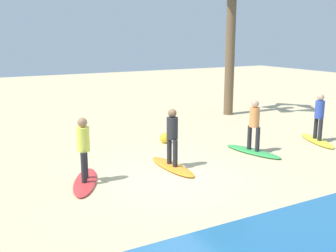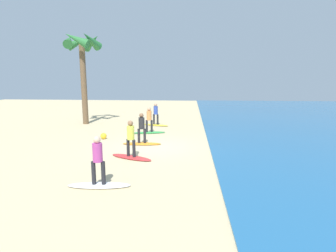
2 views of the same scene
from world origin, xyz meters
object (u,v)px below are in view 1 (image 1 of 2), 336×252
at_px(surfboard_yellow, 317,141).
at_px(surfer_green, 254,122).
at_px(beach_ball, 165,138).
at_px(surfboard_green, 253,151).
at_px(surfboard_red, 85,182).
at_px(surfer_yellow, 319,113).
at_px(surfboard_orange, 172,166).
at_px(surfer_red, 83,145).
at_px(surfer_orange, 172,133).

xyz_separation_m(surfboard_yellow, surfer_green, (2.92, -0.05, 0.99)).
relative_size(surfer_green, beach_ball, 4.49).
xyz_separation_m(surfboard_green, surfboard_red, (5.62, 0.04, 0.00)).
relative_size(surfboard_yellow, surfboard_green, 1.00).
relative_size(surfer_yellow, surfer_green, 1.00).
bearing_deg(surfer_yellow, surfboard_orange, 0.06).
xyz_separation_m(surfer_red, beach_ball, (-3.69, -2.49, -0.85)).
height_order(surfboard_green, surfboard_red, same).
relative_size(surfer_green, surfboard_orange, 0.78).
distance_m(surfboard_yellow, surfer_red, 8.60).
height_order(surfer_yellow, surfboard_orange, surfer_yellow).
distance_m(surfboard_green, beach_ball, 3.13).
height_order(surfboard_red, surfer_red, surfer_red).
relative_size(surfboard_yellow, surfer_orange, 1.28).
xyz_separation_m(surfboard_red, surfer_red, (0.00, 0.00, 0.99)).
bearing_deg(surfboard_yellow, surfer_green, -70.62).
height_order(surfboard_orange, surfer_orange, surfer_orange).
height_order(surfer_green, beach_ball, surfer_green).
height_order(surfboard_yellow, surfboard_orange, same).
bearing_deg(surfer_yellow, surfboard_yellow, 90.00).
distance_m(surfboard_green, surfboard_orange, 3.05).
xyz_separation_m(surfer_orange, beach_ball, (-1.12, -2.52, -0.85)).
bearing_deg(beach_ball, surfer_yellow, 152.66).
xyz_separation_m(surfer_green, beach_ball, (1.93, -2.45, -0.85)).
height_order(surfer_green, surfboard_orange, surfer_green).
bearing_deg(surfboard_orange, surfboard_green, 88.81).
height_order(surfboard_green, surfboard_orange, same).
xyz_separation_m(surfboard_yellow, beach_ball, (4.85, -2.51, 0.14)).
xyz_separation_m(surfboard_yellow, surfboard_orange, (5.97, 0.01, 0.00)).
relative_size(surfboard_green, surfboard_orange, 1.00).
xyz_separation_m(surfer_yellow, surfboard_red, (8.54, -0.02, -0.99)).
bearing_deg(surfboard_green, surfer_orange, -101.42).
distance_m(surfer_red, beach_ball, 4.53).
bearing_deg(surfboard_orange, surfer_orange, 87.65).
xyz_separation_m(surfer_yellow, surfboard_green, (2.92, -0.05, -0.99)).
relative_size(surfboard_orange, surfer_red, 1.28).
xyz_separation_m(surfer_green, surfer_orange, (3.05, 0.06, 0.00)).
height_order(surfboard_green, surfer_green, surfer_green).
height_order(surfboard_green, surfer_orange, surfer_orange).
bearing_deg(beach_ball, surfer_green, 128.20).
relative_size(surfboard_orange, beach_ball, 5.74).
bearing_deg(beach_ball, surfboard_orange, 65.98).
bearing_deg(surfer_yellow, beach_ball, -27.34).
distance_m(surfboard_yellow, surfer_orange, 6.06).
height_order(surfer_green, surfer_orange, same).
distance_m(surfer_orange, surfer_red, 2.57).
bearing_deg(surfboard_green, surfboard_yellow, 76.35).
relative_size(surfboard_red, surfer_red, 1.28).
bearing_deg(beach_ball, surfboard_yellow, 152.66).
height_order(surfboard_yellow, surfer_green, surfer_green).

